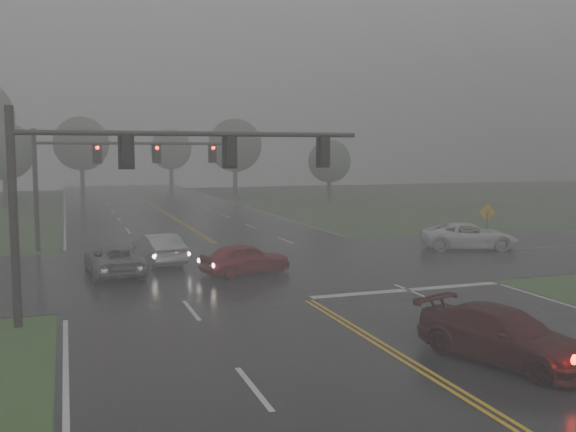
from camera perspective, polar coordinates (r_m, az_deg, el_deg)
name	(u,v)px	position (r m, az deg, el deg)	size (l,w,h in m)	color
main_road	(263,273)	(30.13, -2.25, -5.08)	(18.00, 160.00, 0.02)	black
cross_street	(251,266)	(32.02, -3.30, -4.43)	(120.00, 14.00, 0.02)	black
stop_bar	(408,291)	(26.83, 10.62, -6.53)	(8.50, 0.50, 0.01)	#BCBCBC
sedan_maroon	(503,362)	(18.71, 18.55, -12.19)	(2.01, 4.95, 1.44)	#3C0B0C
sedan_red	(245,274)	(29.87, -3.80, -5.18)	(1.70, 4.21, 1.44)	maroon
sedan_silver	(158,264)	(33.14, -11.45, -4.19)	(1.62, 4.65, 1.53)	#A3A6AB
car_grey	(114,275)	(30.70, -15.21, -5.07)	(2.28, 4.95, 1.38)	slate
pickup_white	(469,249)	(38.71, 15.78, -2.86)	(2.51, 5.45, 1.51)	white
signal_gantry_near	(130,172)	(22.23, -13.89, 3.80)	(12.06, 0.31, 7.12)	black
signal_gantry_far	(99,165)	(39.03, -16.42, 4.36)	(11.53, 0.35, 6.95)	black
sign_diamond_east	(487,217)	(40.08, 17.29, -0.10)	(1.07, 0.17, 2.59)	black
tree_nw_a	(4,151)	(70.29, -23.93, 5.29)	(5.86, 5.86, 8.60)	#372E23
tree_ne_a	(235,145)	(79.84, -4.73, 6.27)	(6.58, 6.58, 9.67)	#372E23
tree_n_mid	(81,144)	(85.21, -17.90, 6.13)	(6.81, 6.81, 10.00)	#372E23
tree_e_near	(329,161)	(71.00, 3.70, 4.88)	(4.72, 4.72, 6.93)	#372E23
tree_n_far	(171,149)	(98.70, -10.38, 5.85)	(6.13, 6.13, 9.00)	#372E23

